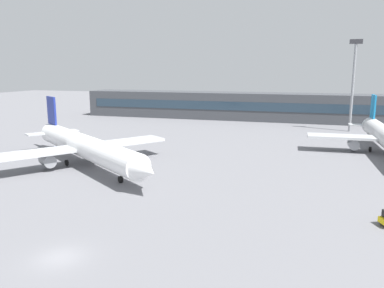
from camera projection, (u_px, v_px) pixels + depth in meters
The scene contains 4 objects.
ground_plane at pixel (193, 160), 71.90m from camera, with size 400.00×400.00×0.00m, color slate.
terminal_building at pixel (248, 106), 129.73m from camera, with size 114.54×12.13×9.00m.
airplane_near at pixel (86, 147), 66.64m from camera, with size 38.68×29.84×11.15m.
floodlight_tower_west at pixel (353, 79), 102.55m from camera, with size 3.20×0.80×24.45m.
Camera 1 is at (20.84, -26.86, 16.53)m, focal length 35.98 mm.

